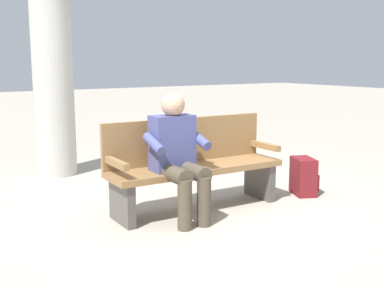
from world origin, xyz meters
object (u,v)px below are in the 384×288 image
(bench_near, at_px, (193,163))
(person_seated, at_px, (178,153))
(support_pillar, at_px, (51,43))
(backpack, at_px, (304,177))

(bench_near, height_order, person_seated, person_seated)
(bench_near, distance_m, support_pillar, 2.60)
(person_seated, bearing_deg, backpack, -179.71)
(bench_near, height_order, support_pillar, support_pillar)
(person_seated, distance_m, support_pillar, 2.66)
(bench_near, bearing_deg, person_seated, 37.53)
(backpack, relative_size, support_pillar, 0.12)
(person_seated, relative_size, support_pillar, 0.35)
(backpack, bearing_deg, support_pillar, -50.86)
(person_seated, xyz_separation_m, support_pillar, (0.39, -2.41, 1.06))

